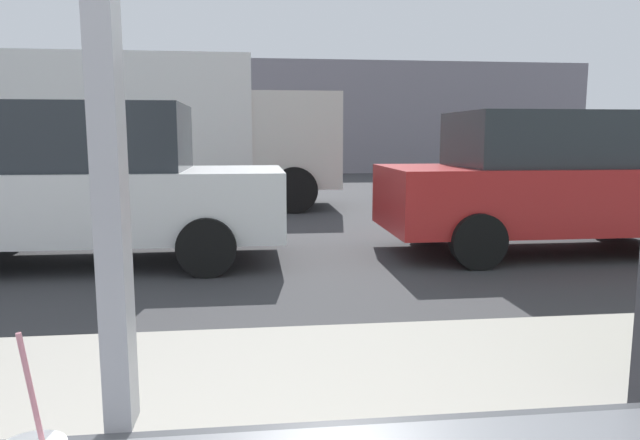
# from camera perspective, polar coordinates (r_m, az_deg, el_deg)

# --- Properties ---
(ground_plane) EXTENTS (60.00, 60.00, 0.00)m
(ground_plane) POSITION_cam_1_polar(r_m,az_deg,el_deg) (9.12, -8.25, -1.19)
(ground_plane) COLOR #38383A
(building_facade_far) EXTENTS (28.00, 1.20, 4.43)m
(building_facade_far) POSITION_cam_1_polar(r_m,az_deg,el_deg) (23.33, -7.48, 10.04)
(building_facade_far) COLOR gray
(building_facade_far) RESTS_ON ground
(parked_car_white) EXTENTS (4.51, 1.91, 1.86)m
(parked_car_white) POSITION_cam_1_polar(r_m,az_deg,el_deg) (7.27, -21.99, 3.24)
(parked_car_white) COLOR silver
(parked_car_white) RESTS_ON ground
(parked_car_red) EXTENTS (4.48, 1.92, 1.80)m
(parked_car_red) POSITION_cam_1_polar(r_m,az_deg,el_deg) (8.01, 22.19, 3.48)
(parked_car_red) COLOR red
(parked_car_red) RESTS_ON ground
(box_truck) EXTENTS (6.45, 2.44, 3.03)m
(box_truck) POSITION_cam_1_polar(r_m,az_deg,el_deg) (12.29, -14.52, 8.73)
(box_truck) COLOR silver
(box_truck) RESTS_ON ground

